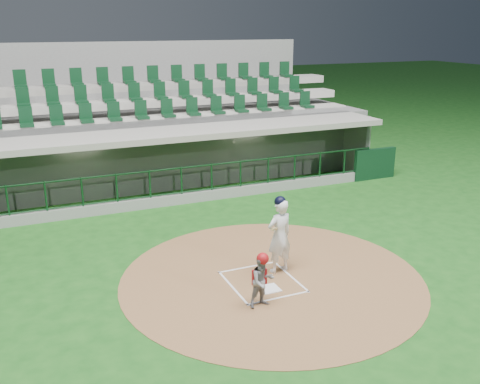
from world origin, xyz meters
The scene contains 8 objects.
ground centered at (0.00, 0.00, 0.00)m, with size 120.00×120.00×0.00m, color #164B15.
dirt_circle centered at (0.30, -0.20, 0.01)m, with size 7.20×7.20×0.01m, color brown.
home_plate centered at (0.00, -0.70, 0.02)m, with size 0.43×0.43×0.02m, color white.
batter_box_chalk centered at (0.00, -0.30, 0.02)m, with size 1.55×1.80×0.01m.
dugout_structure centered at (0.10, 7.82, 0.96)m, with size 16.40×3.70×3.00m.
seating_deck centered at (0.00, 10.91, 1.42)m, with size 17.00×6.72×5.15m.
batter centered at (0.62, 0.06, 0.97)m, with size 0.91×0.92×1.93m.
catcher centered at (-0.48, -1.29, 0.62)m, with size 0.60×0.48×1.23m.
Camera 1 is at (-4.96, -10.50, 5.80)m, focal length 40.00 mm.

